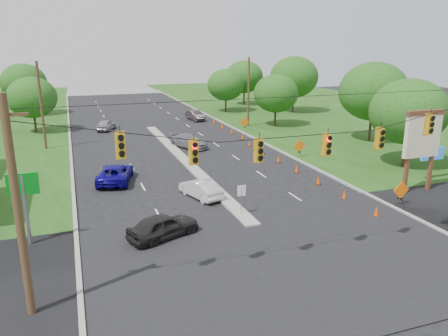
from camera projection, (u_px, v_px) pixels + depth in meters
name	position (u px, v px, depth m)	size (l,w,h in m)	color
ground	(284.00, 257.00, 22.62)	(160.00, 160.00, 0.00)	black
grass_right	(438.00, 139.00, 50.38)	(40.00, 160.00, 0.06)	#1E4714
cross_street	(284.00, 257.00, 22.62)	(160.00, 14.00, 0.02)	black
curb_left	(70.00, 147.00, 46.57)	(0.25, 110.00, 0.16)	gray
curb_right	(245.00, 135.00, 53.05)	(0.25, 110.00, 0.16)	gray
median	(183.00, 159.00, 41.65)	(1.00, 34.00, 0.18)	gray
median_sign	(242.00, 194.00, 27.66)	(0.55, 0.06, 2.05)	gray
signal_span	(297.00, 170.00, 20.33)	(25.60, 0.32, 9.00)	#422D1C
utility_pole_far_left	(41.00, 106.00, 44.56)	(0.28, 0.28, 9.00)	#422D1C
utility_pole_far_right	(248.00, 92.00, 57.12)	(0.28, 0.28, 9.00)	#422D1C
pylon_sign	(424.00, 139.00, 31.73)	(5.90, 2.30, 6.12)	#59331E
cone_0	(376.00, 211.00, 27.84)	(0.32, 0.32, 0.70)	#F74501
cone_1	(344.00, 194.00, 31.01)	(0.32, 0.32, 0.70)	#F74501
cone_2	(318.00, 180.00, 34.19)	(0.32, 0.32, 0.70)	#F74501
cone_3	(297.00, 169.00, 37.36)	(0.32, 0.32, 0.70)	#F74501
cone_4	(278.00, 159.00, 40.53)	(0.32, 0.32, 0.70)	#F74501
cone_5	(263.00, 150.00, 43.70)	(0.32, 0.32, 0.70)	#F74501
cone_6	(249.00, 143.00, 46.87)	(0.32, 0.32, 0.70)	#F74501
cone_7	(242.00, 136.00, 50.24)	(0.32, 0.32, 0.70)	#F74501
cone_8	(232.00, 131.00, 53.41)	(0.32, 0.32, 0.70)	#F74501
cone_9	(222.00, 126.00, 56.58)	(0.32, 0.32, 0.70)	#F74501
cone_10	(214.00, 122.00, 59.75)	(0.32, 0.32, 0.70)	#F74501
work_sign_0	(401.00, 191.00, 29.41)	(1.27, 0.58, 1.37)	black
work_sign_1	(299.00, 146.00, 42.10)	(1.27, 0.58, 1.37)	black
work_sign_2	(245.00, 123.00, 54.79)	(1.27, 0.58, 1.37)	black
tree_5	(32.00, 97.00, 53.18)	(5.88, 5.88, 6.86)	black
tree_6	(24.00, 83.00, 65.97)	(6.72, 6.72, 7.84)	black
tree_7	(409.00, 112.00, 37.91)	(6.72, 6.72, 7.84)	black
tree_8	(373.00, 91.00, 48.09)	(7.56, 7.56, 8.82)	black
tree_9	(276.00, 93.00, 57.38)	(5.88, 5.88, 6.86)	black
tree_10	(294.00, 77.00, 68.67)	(7.56, 7.56, 8.82)	black
tree_11	(244.00, 77.00, 77.53)	(6.72, 6.72, 7.84)	black
tree_12	(226.00, 85.00, 69.43)	(5.88, 5.88, 6.86)	black
black_sedan	(163.00, 226.00, 24.68)	(1.70, 4.21, 1.44)	black
white_sedan	(201.00, 189.00, 31.24)	(1.38, 3.95, 1.30)	silver
blue_pickup	(115.00, 173.00, 34.73)	(2.39, 5.19, 1.44)	#0E047D
silver_car_far	(189.00, 141.00, 46.23)	(1.96, 4.82, 1.40)	slate
silver_car_oncoming	(106.00, 125.00, 55.55)	(1.61, 4.00, 1.36)	#9794A0
dark_car_receding	(195.00, 115.00, 62.86)	(1.49, 4.29, 1.41)	#2D2628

